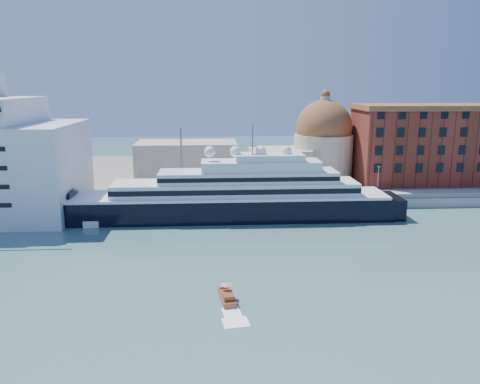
{
  "coord_description": "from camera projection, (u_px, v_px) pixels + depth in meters",
  "views": [
    {
      "loc": [
        -12.35,
        -83.77,
        31.15
      ],
      "look_at": [
        -6.19,
        18.0,
        7.5
      ],
      "focal_mm": 35.0,
      "sensor_mm": 36.0,
      "label": 1
    }
  ],
  "objects": [
    {
      "name": "church",
      "position": [
        273.0,
        151.0,
        143.25
      ],
      "size": [
        66.0,
        18.0,
        25.5
      ],
      "color": "beige",
      "rests_on": "land"
    },
    {
      "name": "quay_fence",
      "position": [
        262.0,
        198.0,
        117.21
      ],
      "size": [
        180.0,
        0.1,
        1.2
      ],
      "primitive_type": "cube",
      "color": "slate",
      "rests_on": "quay"
    },
    {
      "name": "quay",
      "position": [
        260.0,
        201.0,
        122.0
      ],
      "size": [
        180.0,
        10.0,
        2.5
      ],
      "primitive_type": "cube",
      "color": "gray",
      "rests_on": "ground"
    },
    {
      "name": "service_barge",
      "position": [
        115.0,
        221.0,
        106.13
      ],
      "size": [
        13.44,
        5.91,
        2.92
      ],
      "rotation": [
        0.0,
        0.0,
        0.12
      ],
      "color": "white",
      "rests_on": "ground"
    },
    {
      "name": "lamp_posts",
      "position": [
        211.0,
        171.0,
        117.63
      ],
      "size": [
        120.8,
        2.4,
        18.0
      ],
      "color": "slate",
      "rests_on": "quay"
    },
    {
      "name": "ground",
      "position": [
        278.0,
        251.0,
        89.22
      ],
      "size": [
        400.0,
        400.0,
        0.0
      ],
      "primitive_type": "plane",
      "color": "#396262",
      "rests_on": "ground"
    },
    {
      "name": "superyacht",
      "position": [
        217.0,
        200.0,
        109.91
      ],
      "size": [
        86.5,
        11.99,
        25.85
      ],
      "color": "black",
      "rests_on": "ground"
    },
    {
      "name": "water_taxi",
      "position": [
        227.0,
        297.0,
        68.65
      ],
      "size": [
        2.71,
        5.96,
        2.73
      ],
      "rotation": [
        0.0,
        0.0,
        0.14
      ],
      "color": "maroon",
      "rests_on": "ground"
    },
    {
      "name": "warehouse",
      "position": [
        427.0,
        143.0,
        139.73
      ],
      "size": [
        43.0,
        19.0,
        23.25
      ],
      "color": "maroon",
      "rests_on": "land"
    },
    {
      "name": "land",
      "position": [
        248.0,
        173.0,
        161.92
      ],
      "size": [
        260.0,
        72.0,
        2.0
      ],
      "primitive_type": "cube",
      "color": "slate",
      "rests_on": "ground"
    }
  ]
}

